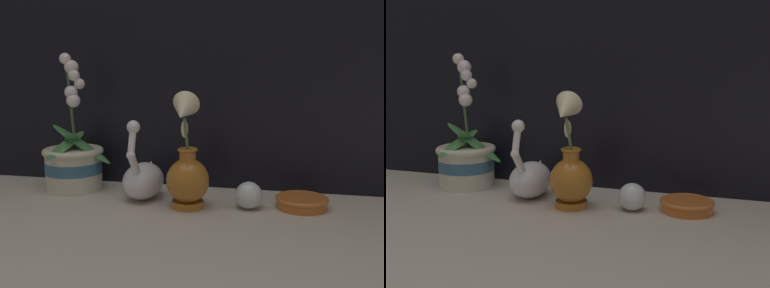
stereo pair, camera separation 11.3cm
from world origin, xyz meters
TOP-DOWN VIEW (x-y plane):
  - ground_plane at (0.00, 0.00)m, footprint 2.80×2.80m
  - orchid_potted_plant at (-0.33, 0.17)m, footprint 0.21×0.23m
  - swan_figurine at (-0.10, 0.12)m, footprint 0.11×0.20m
  - blue_vase at (0.04, 0.06)m, footprint 0.11×0.15m
  - glass_sphere at (0.19, 0.09)m, footprint 0.07×0.07m
  - amber_dish at (0.32, 0.12)m, footprint 0.13×0.13m

SIDE VIEW (x-z plane):
  - ground_plane at x=0.00m, z-range 0.00..0.00m
  - amber_dish at x=0.32m, z-range 0.00..0.03m
  - glass_sphere at x=0.19m, z-range 0.00..0.07m
  - swan_figurine at x=-0.10m, z-range -0.05..0.17m
  - orchid_potted_plant at x=-0.33m, z-range -0.11..0.28m
  - blue_vase at x=0.04m, z-range -0.05..0.25m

